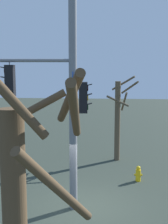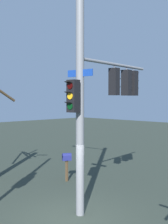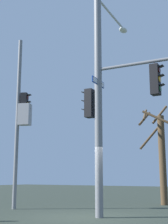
{
  "view_description": "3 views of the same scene",
  "coord_description": "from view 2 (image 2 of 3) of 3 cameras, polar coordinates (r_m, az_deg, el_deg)",
  "views": [
    {
      "loc": [
        -0.84,
        10.55,
        5.25
      ],
      "look_at": [
        0.06,
        -0.25,
        3.62
      ],
      "focal_mm": 47.71,
      "sensor_mm": 36.0,
      "label": 1
    },
    {
      "loc": [
        -6.82,
        -7.38,
        4.09
      ],
      "look_at": [
        0.14,
        -0.42,
        3.66
      ],
      "focal_mm": 47.91,
      "sensor_mm": 36.0,
      "label": 2
    },
    {
      "loc": [
        6.57,
        -10.4,
        1.41
      ],
      "look_at": [
        -0.01,
        -0.27,
        3.81
      ],
      "focal_mm": 52.69,
      "sensor_mm": 36.0,
      "label": 3
    }
  ],
  "objects": [
    {
      "name": "ground_plane",
      "position": [
        10.85,
        -2.23,
        -19.65
      ],
      "size": [
        80.0,
        80.0,
        0.0
      ],
      "primitive_type": "plane",
      "color": "#2E372D"
    },
    {
      "name": "mailbox",
      "position": [
        15.0,
        -3.32,
        -8.97
      ],
      "size": [
        0.5,
        0.43,
        1.41
      ],
      "rotation": [
        0.0,
        0.0,
        1.06
      ],
      "color": "#4C3823",
      "rests_on": "ground"
    },
    {
      "name": "main_signal_pole_assembly",
      "position": [
        11.2,
        1.63,
        6.25
      ],
      "size": [
        5.32,
        3.94,
        9.04
      ],
      "rotation": [
        0.0,
        0.0,
        0.12
      ],
      "color": "slate",
      "rests_on": "ground"
    }
  ]
}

